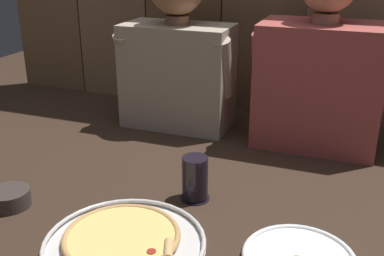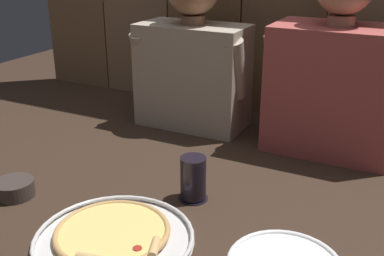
% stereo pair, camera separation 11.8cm
% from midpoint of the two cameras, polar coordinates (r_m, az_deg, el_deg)
% --- Properties ---
extents(ground_plane, '(3.20, 3.20, 0.00)m').
position_cam_midpoint_polar(ground_plane, '(1.18, 1.67, -10.05)').
color(ground_plane, '#332319').
extents(pizza_tray, '(0.36, 0.36, 0.03)m').
position_cam_midpoint_polar(pizza_tray, '(1.07, -6.40, -13.06)').
color(pizza_tray, silver).
rests_on(pizza_tray, ground).
extents(drinking_glass, '(0.08, 0.08, 0.12)m').
position_cam_midpoint_polar(drinking_glass, '(1.19, 3.18, -6.31)').
color(drinking_glass, black).
rests_on(drinking_glass, ground).
extents(dipping_bowl, '(0.10, 0.10, 0.04)m').
position_cam_midpoint_polar(dipping_bowl, '(1.29, -18.44, -6.98)').
color(dipping_bowl, '#3D332D').
rests_on(dipping_bowl, ground).
extents(diner_left, '(0.41, 0.21, 0.58)m').
position_cam_midpoint_polar(diner_left, '(1.63, 2.21, 9.36)').
color(diner_left, '#B2A38E').
rests_on(diner_left, ground).
extents(diner_right, '(0.42, 0.24, 0.60)m').
position_cam_midpoint_polar(diner_right, '(1.50, 19.29, 6.74)').
color(diner_right, '#AD4C47').
rests_on(diner_right, ground).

